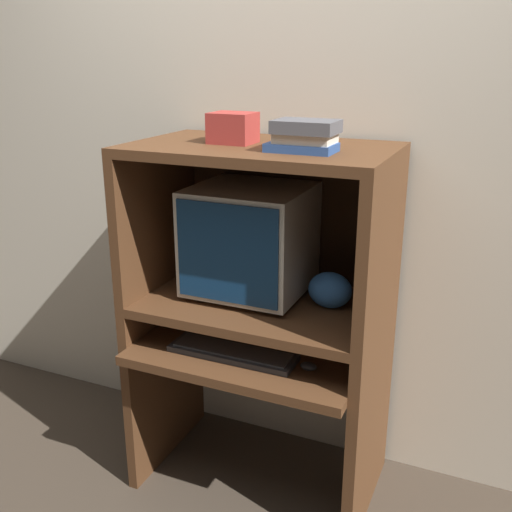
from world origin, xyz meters
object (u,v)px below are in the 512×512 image
(crt_monitor, at_px, (250,239))
(mouse, at_px, (309,366))
(storage_box, at_px, (233,128))
(keyboard, at_px, (233,352))
(snack_bag, at_px, (330,290))
(book_stack, at_px, (305,136))

(crt_monitor, relative_size, mouse, 7.24)
(mouse, height_order, storage_box, storage_box)
(keyboard, distance_m, storage_box, 0.81)
(snack_bag, relative_size, book_stack, 0.72)
(keyboard, height_order, snack_bag, snack_bag)
(book_stack, bearing_deg, crt_monitor, 150.89)
(book_stack, bearing_deg, snack_bag, 61.87)
(keyboard, bearing_deg, snack_bag, 36.27)
(mouse, bearing_deg, snack_bag, 88.11)
(crt_monitor, xyz_separation_m, storage_box, (-0.04, -0.05, 0.42))
(crt_monitor, relative_size, book_stack, 1.89)
(mouse, distance_m, book_stack, 0.79)
(crt_monitor, bearing_deg, keyboard, -82.05)
(book_stack, xyz_separation_m, storage_box, (-0.30, 0.09, 0.00))
(storage_box, bearing_deg, mouse, -24.34)
(storage_box, bearing_deg, snack_bag, 6.28)
(mouse, bearing_deg, storage_box, 155.66)
(mouse, xyz_separation_m, storage_box, (-0.36, 0.16, 0.79))
(crt_monitor, bearing_deg, storage_box, -126.77)
(keyboard, distance_m, mouse, 0.29)
(storage_box, bearing_deg, crt_monitor, 53.23)
(snack_bag, xyz_separation_m, book_stack, (-0.07, -0.13, 0.57))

